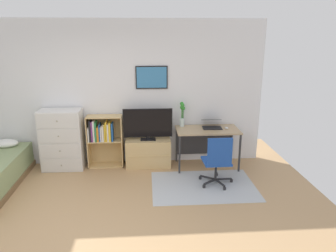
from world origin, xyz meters
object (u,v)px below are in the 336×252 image
Objects in this scene: computer_mouse at (227,128)px; desk at (206,135)px; television at (148,124)px; dresser at (62,140)px; tv_stand at (148,152)px; bamboo_vase at (182,113)px; office_chair at (218,160)px; laptop at (212,124)px; bookshelf at (103,136)px.

desk is at bearing 165.54° from computer_mouse.
television is 0.79× the size of desk.
dresser is 1.60m from television.
tv_stand is 1.15m from desk.
television is at bearing -0.27° from dresser.
bamboo_vase is at bearing 162.84° from desk.
computer_mouse is (0.36, -0.09, 0.15)m from desk.
television is at bearing 140.01° from office_chair.
desk is at bearing -159.46° from laptop.
tv_stand is (0.84, -0.05, -0.33)m from bookshelf.
television is at bearing 175.92° from computer_mouse.
television reaches higher than laptop.
dresser is 1.60m from tv_stand.
television reaches higher than bookshelf.
television is (1.57, -0.01, 0.27)m from dresser.
dresser is 3.04m from computer_mouse.
dresser is 2.27m from bamboo_vase.
dresser reaches higher than office_chair.
bamboo_vase is at bearing 2.20° from bookshelf.
bookshelf is 2.48× the size of laptop.
television is 1.12m from desk.
tv_stand is at bearing 175.04° from computer_mouse.
computer_mouse is at bearing -15.97° from bamboo_vase.
office_chair is at bearing -38.68° from television.
dresser reaches higher than tv_stand.
dresser is at bearing -175.20° from bookshelf.
office_chair is at bearing -112.70° from computer_mouse.
bamboo_vase reaches higher than desk.
desk is at bearing -2.40° from bookshelf.
computer_mouse is at bearing -4.08° from television.
bamboo_vase is at bearing 3.06° from dresser.
bookshelf is at bearing 176.82° from tv_stand.
office_chair is 1.82× the size of bamboo_vase.
laptop is 0.29m from computer_mouse.
tv_stand is at bearing -170.92° from bamboo_vase.
laptop is 0.84× the size of bamboo_vase.
bookshelf is 1.17× the size of tv_stand.
dresser is 2.85m from office_chair.
tv_stand is (1.57, 0.02, -0.30)m from dresser.
computer_mouse is (2.29, -0.17, 0.17)m from bookshelf.
tv_stand is 0.98× the size of office_chair.
laptop reaches higher than desk.
bookshelf reaches higher than computer_mouse.
computer_mouse is at bearing -4.31° from bookshelf.
desk is (1.94, -0.08, 0.02)m from bookshelf.
computer_mouse reaches higher than desk.
laptop is (0.08, 0.92, 0.34)m from office_chair.
dresser reaches higher than laptop.
tv_stand is at bearing 139.32° from office_chair.
bamboo_vase is (-0.45, 0.14, 0.38)m from desk.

